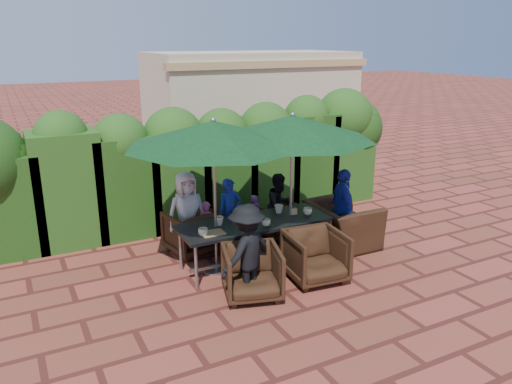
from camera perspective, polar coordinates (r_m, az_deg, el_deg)
name	(u,v)px	position (r m, az deg, el deg)	size (l,w,h in m)	color
ground	(251,263)	(8.35, -0.54, -8.14)	(80.00, 80.00, 0.00)	brown
dining_table	(257,225)	(8.08, 0.15, -3.81)	(2.59, 0.90, 0.75)	black
umbrella_left	(213,134)	(7.45, -4.88, 6.63)	(2.68, 2.68, 2.46)	gray
umbrella_right	(292,128)	(7.97, 4.18, 7.34)	(2.65, 2.65, 2.46)	gray
chair_far_left	(192,229)	(8.71, -7.36, -4.26)	(0.79, 0.74, 0.82)	black
chair_far_mid	(226,225)	(8.99, -3.43, -3.77)	(0.71, 0.66, 0.73)	black
chair_far_right	(279,219)	(9.33, 2.60, -3.07)	(0.67, 0.63, 0.69)	black
chair_near_left	(252,270)	(7.18, -0.46, -8.92)	(0.79, 0.74, 0.82)	black
chair_near_right	(316,254)	(7.70, 6.87, -7.04)	(0.83, 0.78, 0.85)	black
chair_end_right	(342,218)	(9.01, 9.84, -2.89)	(1.19, 0.77, 1.04)	black
adult_far_left	(187,213)	(8.63, -7.90, -2.34)	(0.70, 0.42, 1.42)	silver
adult_far_mid	(230,212)	(8.86, -3.01, -2.35)	(0.44, 0.36, 1.23)	#1D2CA0
adult_far_right	(280,206)	(9.23, 2.71, -1.56)	(0.58, 0.36, 1.22)	black
adult_near_left	(247,252)	(7.03, -1.05, -6.90)	(0.90, 0.41, 1.40)	black
adult_end_right	(342,208)	(8.90, 9.85, -1.85)	(0.83, 0.42, 1.42)	#1D2CA0
child_left	(207,225)	(8.80, -5.61, -3.83)	(0.31, 0.25, 0.86)	#E55097
child_right	(255,216)	(9.32, -0.06, -2.73)	(0.29, 0.23, 0.80)	#884699
pedestrian_a	(237,151)	(12.25, -2.20, 4.66)	(1.73, 0.62, 1.85)	#268B28
pedestrian_b	(254,151)	(12.78, -0.23, 4.74)	(0.79, 0.49, 1.66)	#E55097
pedestrian_c	(286,146)	(13.19, 3.45, 5.26)	(1.10, 0.51, 1.72)	#93949B
cup_a	(203,232)	(7.48, -6.07, -4.57)	(0.15, 0.15, 0.12)	beige
cup_b	(219,221)	(7.87, -4.26, -3.32)	(0.15, 0.15, 0.14)	beige
cup_c	(266,222)	(7.82, 1.14, -3.50)	(0.15, 0.15, 0.11)	beige
cup_d	(279,209)	(8.40, 2.61, -1.94)	(0.15, 0.15, 0.14)	beige
cup_e	(308,211)	(8.36, 5.92, -2.21)	(0.15, 0.15, 0.12)	beige
ketchup_bottle	(246,217)	(7.98, -1.11, -2.86)	(0.04, 0.04, 0.17)	#B20C0A
sauce_bottle	(253,216)	(8.02, -0.31, -2.76)	(0.04, 0.04, 0.17)	#4C230C
serving_tray	(213,233)	(7.56, -4.97, -4.70)	(0.35, 0.25, 0.02)	tan
number_block_left	(246,221)	(7.89, -1.16, -3.36)	(0.12, 0.06, 0.10)	tan
number_block_right	(293,211)	(8.36, 4.30, -2.23)	(0.12, 0.06, 0.10)	tan
hedge_wall	(199,156)	(9.93, -6.57, 4.08)	(9.10, 1.60, 2.52)	black
building	(251,106)	(15.49, -0.60, 9.84)	(6.20, 3.08, 3.20)	beige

